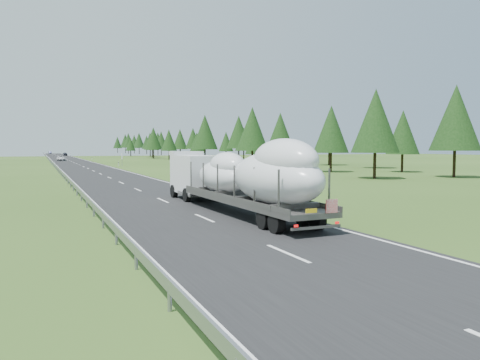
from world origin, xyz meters
name	(u,v)px	position (x,y,z in m)	size (l,w,h in m)	color
ground	(288,254)	(0.00, 0.00, 0.00)	(400.00, 400.00, 0.00)	#2E4918
road_surface	(76,164)	(0.00, 100.00, 0.01)	(10.00, 400.00, 0.02)	black
guardrail	(52,161)	(-5.30, 99.94, 0.60)	(0.10, 400.00, 0.76)	slate
marker_posts	(84,157)	(6.50, 155.00, 0.54)	(0.13, 350.08, 1.00)	silver
highway_sign	(122,157)	(7.20, 80.00, 1.81)	(0.08, 0.90, 2.60)	slate
tree_line_right	(205,137)	(40.26, 125.02, 7.02)	(27.35, 336.41, 12.46)	black
boat_truck	(239,176)	(2.40, 9.91, 2.16)	(3.01, 18.78, 4.17)	silver
distant_van	(61,158)	(-2.16, 125.68, 0.70)	(2.34, 5.07, 1.41)	silver
distant_car_dark	(65,154)	(2.96, 209.16, 0.75)	(1.78, 4.42, 1.51)	black
distant_car_blue	(50,152)	(-1.63, 285.29, 0.72)	(1.52, 4.37, 1.44)	#191D46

